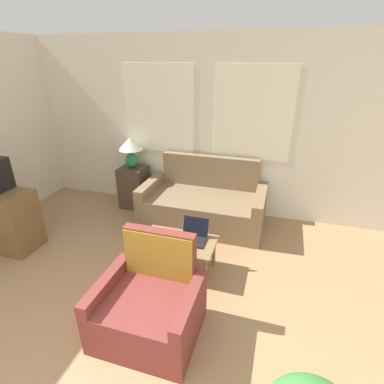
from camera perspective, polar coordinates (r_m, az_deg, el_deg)
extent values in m
cube|color=silver|center=(4.56, 3.35, 11.93)|extent=(6.66, 0.05, 2.60)
cube|color=white|center=(4.74, -6.34, 15.37)|extent=(1.10, 0.01, 1.30)
cube|color=white|center=(4.39, 11.52, 14.33)|extent=(1.10, 0.01, 1.30)
cube|color=#846B4C|center=(4.42, 2.05, -3.40)|extent=(1.48, 0.92, 0.44)
cube|color=#846B4C|center=(4.67, 3.37, 1.43)|extent=(1.48, 0.12, 0.93)
cube|color=#846B4C|center=(4.64, -7.65, -1.19)|extent=(0.14, 0.92, 0.59)
cube|color=#846B4C|center=(4.28, 12.62, -3.90)|extent=(0.14, 0.92, 0.59)
cube|color=brown|center=(2.87, -8.34, -22.24)|extent=(0.67, 0.73, 0.41)
cube|color=brown|center=(2.91, -5.94, -14.74)|extent=(0.67, 0.10, 0.89)
cube|color=brown|center=(2.97, -15.56, -19.33)|extent=(0.10, 0.73, 0.53)
cube|color=brown|center=(2.72, -0.39, -23.32)|extent=(0.10, 0.73, 0.53)
cube|color=#A87F28|center=(2.81, -6.48, -13.72)|extent=(0.65, 0.01, 0.64)
cube|color=#4C3D2D|center=(4.99, -10.97, 0.98)|extent=(0.40, 0.40, 0.67)
ellipsoid|color=#1E8451|center=(4.83, -11.40, 5.92)|extent=(0.20, 0.20, 0.24)
cylinder|color=tan|center=(4.79, -11.54, 7.61)|extent=(0.02, 0.02, 0.06)
cone|color=white|center=(4.76, -11.67, 9.04)|extent=(0.38, 0.38, 0.19)
cube|color=#8E704C|center=(3.42, -2.68, -9.49)|extent=(0.84, 0.49, 0.03)
cylinder|color=#8E704C|center=(3.51, -9.60, -12.75)|extent=(0.04, 0.04, 0.36)
cylinder|color=#8E704C|center=(3.29, 2.52, -15.19)|extent=(0.04, 0.04, 0.36)
cylinder|color=#8E704C|center=(3.79, -6.99, -9.39)|extent=(0.04, 0.04, 0.36)
cylinder|color=#8E704C|center=(3.60, 4.15, -11.36)|extent=(0.04, 0.04, 0.36)
cube|color=black|center=(3.38, 0.06, -9.33)|extent=(0.29, 0.22, 0.02)
cube|color=black|center=(3.43, 0.73, -6.55)|extent=(0.29, 0.07, 0.21)
cylinder|color=gold|center=(3.46, -4.39, -8.01)|extent=(0.08, 0.08, 0.08)
ellipsoid|color=teal|center=(3.35, -5.38, -9.44)|extent=(0.17, 0.17, 0.06)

